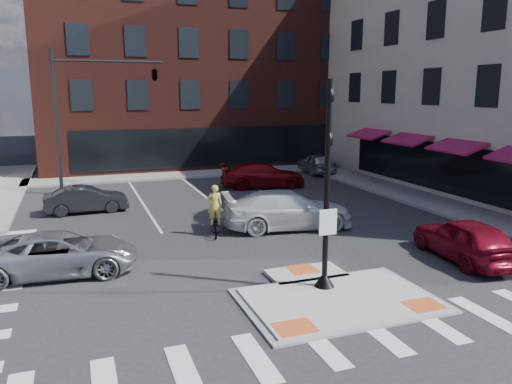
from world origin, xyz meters
name	(u,v)px	position (x,y,z in m)	size (l,w,h in m)	color
ground	(330,295)	(0.00, 0.00, 0.00)	(120.00, 120.00, 0.00)	#28282B
refuge_island	(335,297)	(0.00, -0.26, 0.05)	(5.40, 4.65, 0.13)	gray
sidewalk_e	(418,197)	(10.80, 10.00, 0.07)	(3.00, 24.00, 0.15)	gray
sidewalk_n	(220,172)	(3.00, 22.00, 0.07)	(26.00, 3.00, 0.15)	gray
building_n	(187,67)	(3.00, 31.99, 7.80)	(24.40, 18.40, 15.50)	#53201A
building_far_left	(95,97)	(-4.00, 52.00, 5.00)	(10.00, 12.00, 10.00)	slate
building_far_right	(196,89)	(9.00, 54.00, 6.00)	(12.00, 12.00, 12.00)	brown
signal_pole	(326,213)	(0.00, 0.40, 2.36)	(0.60, 0.60, 5.98)	black
mast_arm_signal	(129,83)	(-3.47, 18.00, 6.21)	(6.10, 2.24, 8.00)	black
silver_suv	(60,253)	(-7.31, 4.49, 0.68)	(2.25, 4.88, 1.36)	#A4A6AB
red_sedan	(466,239)	(5.85, 1.12, 0.75)	(1.77, 4.39, 1.50)	maroon
white_pickup	(288,210)	(1.71, 7.00, 0.80)	(2.25, 5.54, 1.61)	silver
bg_car_dark	(86,199)	(-6.29, 12.95, 0.64)	(1.36, 3.89, 1.28)	#232428
bg_car_silver	(316,163)	(9.46, 19.66, 0.71)	(1.67, 4.16, 1.42)	#A5A8AC
bg_car_red	(263,175)	(4.01, 16.04, 0.75)	(2.09, 5.14, 1.49)	maroon
cyclist	(215,218)	(-1.50, 7.00, 0.71)	(0.95, 1.73, 2.10)	#3F3F44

